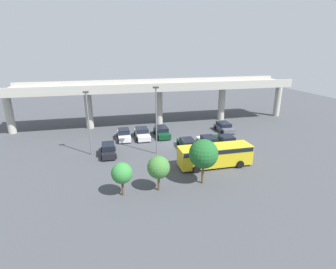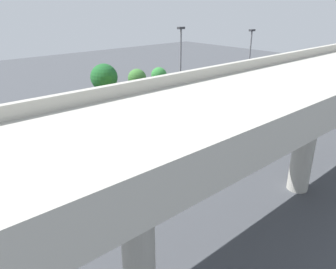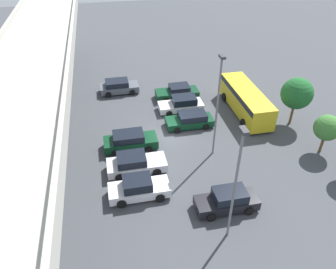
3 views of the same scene
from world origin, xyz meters
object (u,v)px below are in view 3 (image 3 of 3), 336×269
at_px(tree_front_centre, 327,128).
at_px(parked_car_7, 119,87).
at_px(lamp_post_near_aisle, 218,101).
at_px(tree_front_far_right, 297,93).
at_px(lamp_post_mid_lot, 236,180).
at_px(parked_car_0, 227,200).
at_px(parked_car_5, 182,104).
at_px(parked_car_1, 139,188).
at_px(parked_car_6, 177,92).
at_px(parked_car_3, 130,141).
at_px(parked_car_4, 190,120).
at_px(shuttle_bus, 246,99).
at_px(parked_car_2, 135,164).

bearing_deg(tree_front_centre, parked_car_7, 48.07).
height_order(lamp_post_near_aisle, tree_front_far_right, lamp_post_near_aisle).
xyz_separation_m(parked_car_7, lamp_post_mid_lot, (-21.67, -5.34, 4.20)).
bearing_deg(lamp_post_mid_lot, parked_car_7, 13.84).
relative_size(parked_car_0, parked_car_5, 0.96).
distance_m(parked_car_1, lamp_post_mid_lot, 8.22).
distance_m(parked_car_6, parked_car_7, 6.90).
bearing_deg(parked_car_0, parked_car_6, -90.91).
xyz_separation_m(parked_car_7, lamp_post_near_aisle, (-13.15, -7.12, 4.48)).
height_order(parked_car_3, parked_car_5, parked_car_3).
bearing_deg(lamp_post_mid_lot, parked_car_1, 47.99).
bearing_deg(parked_car_7, lamp_post_mid_lot, -76.16).
relative_size(parked_car_4, tree_front_centre, 1.27).
distance_m(parked_car_6, tree_front_far_right, 12.58).
distance_m(parked_car_3, shuttle_bus, 13.02).
distance_m(shuttle_bus, tree_front_centre, 8.70).
relative_size(parked_car_3, parked_car_6, 0.99).
distance_m(parked_car_0, tree_front_far_right, 14.04).
bearing_deg(parked_car_2, tree_front_far_right, 14.06).
height_order(parked_car_3, tree_front_centre, tree_front_centre).
distance_m(parked_car_5, tree_front_centre, 14.08).
xyz_separation_m(parked_car_2, shuttle_bus, (6.95, -12.36, 0.80)).
relative_size(parked_car_0, tree_front_far_right, 0.93).
distance_m(parked_car_5, parked_car_6, 2.71).
bearing_deg(parked_car_1, parked_car_6, 66.26).
distance_m(shuttle_bus, lamp_post_mid_lot, 16.58).
height_order(shuttle_bus, lamp_post_mid_lot, lamp_post_mid_lot).
bearing_deg(lamp_post_mid_lot, parked_car_0, -18.67).
bearing_deg(tree_front_centre, parked_car_2, 87.39).
relative_size(parked_car_2, parked_car_6, 1.01).
bearing_deg(parked_car_7, shuttle_bus, -29.63).
relative_size(parked_car_6, shuttle_bus, 0.54).
relative_size(parked_car_3, parked_car_4, 1.03).
xyz_separation_m(parked_car_2, lamp_post_mid_lot, (-7.59, -5.15, 4.19)).
bearing_deg(parked_car_6, parked_car_3, 52.74).
distance_m(parked_car_1, shuttle_bus, 15.87).
height_order(parked_car_4, tree_front_centre, tree_front_centre).
height_order(parked_car_4, lamp_post_mid_lot, lamp_post_mid_lot).
bearing_deg(parked_car_3, parked_car_0, -55.11).
relative_size(parked_car_5, lamp_post_mid_lot, 0.55).
bearing_deg(parked_car_0, tree_front_centre, -155.98).
bearing_deg(lamp_post_near_aisle, parked_car_1, 118.33).
height_order(parked_car_0, parked_car_6, parked_car_0).
bearing_deg(parked_car_2, shuttle_bus, 29.34).
distance_m(parked_car_4, parked_car_6, 5.85).
xyz_separation_m(lamp_post_near_aisle, tree_front_centre, (-1.68, -9.39, -2.72)).
height_order(parked_car_1, parked_car_5, parked_car_1).
xyz_separation_m(parked_car_1, parked_car_6, (14.24, -6.27, -0.04)).
bearing_deg(lamp_post_mid_lot, tree_front_far_right, -43.10).
relative_size(parked_car_1, parked_car_5, 0.97).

